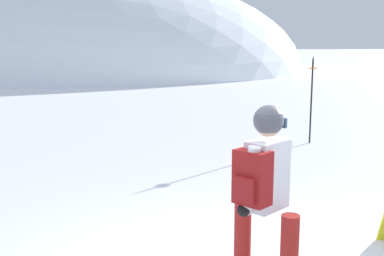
# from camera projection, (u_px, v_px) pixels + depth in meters

# --- Properties ---
(ridge_peak_main) EXTENTS (34.65, 31.18, 15.43)m
(ridge_peak_main) POSITION_uv_depth(u_px,v_px,m) (85.00, 70.00, 38.42)
(ridge_peak_main) COLOR white
(ridge_peak_main) RESTS_ON ground
(snowboarder_main) EXTENTS (1.21, 1.53, 1.71)m
(snowboarder_main) POSITION_uv_depth(u_px,v_px,m) (264.00, 201.00, 3.95)
(snowboarder_main) COLOR #D11E5B
(snowboarder_main) RESTS_ON ground
(piste_marker_near) EXTENTS (0.20, 0.20, 1.92)m
(piste_marker_near) POSITION_uv_depth(u_px,v_px,m) (312.00, 94.00, 10.48)
(piste_marker_near) COLOR black
(piste_marker_near) RESTS_ON ground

